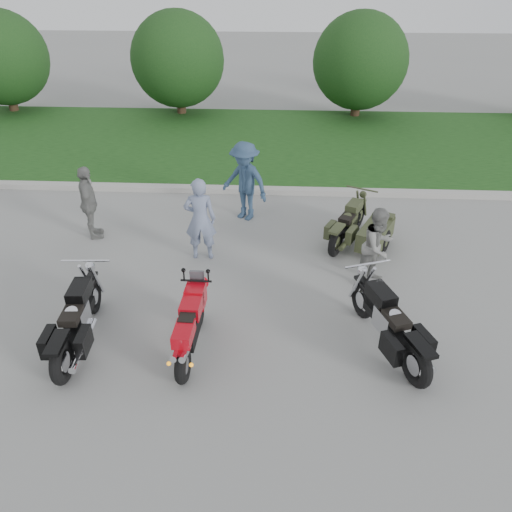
{
  "coord_description": "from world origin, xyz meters",
  "views": [
    {
      "loc": [
        1.11,
        -6.72,
        5.64
      ],
      "look_at": [
        0.68,
        1.29,
        0.8
      ],
      "focal_mm": 35.0,
      "sensor_mm": 36.0,
      "label": 1
    }
  ],
  "objects_px": {
    "person_denim": "(245,181)",
    "person_back": "(89,203)",
    "sportbike_red": "(190,326)",
    "cruiser_left": "(76,324)",
    "cruiser_sidecar": "(363,231)",
    "person_grey": "(378,247)",
    "cruiser_right": "(391,327)",
    "person_stripe": "(200,219)"
  },
  "relations": [
    {
      "from": "sportbike_red",
      "to": "cruiser_sidecar",
      "type": "height_order",
      "value": "sportbike_red"
    },
    {
      "from": "cruiser_left",
      "to": "person_back",
      "type": "relative_size",
      "value": 1.42
    },
    {
      "from": "sportbike_red",
      "to": "cruiser_sidecar",
      "type": "bearing_deg",
      "value": 50.14
    },
    {
      "from": "cruiser_left",
      "to": "person_grey",
      "type": "relative_size",
      "value": 1.51
    },
    {
      "from": "sportbike_red",
      "to": "person_denim",
      "type": "height_order",
      "value": "person_denim"
    },
    {
      "from": "cruiser_right",
      "to": "person_back",
      "type": "relative_size",
      "value": 1.38
    },
    {
      "from": "person_denim",
      "to": "person_back",
      "type": "xyz_separation_m",
      "value": [
        -3.44,
        -1.16,
        -0.12
      ]
    },
    {
      "from": "cruiser_sidecar",
      "to": "person_grey",
      "type": "xyz_separation_m",
      "value": [
        0.05,
        -1.42,
        0.41
      ]
    },
    {
      "from": "sportbike_red",
      "to": "person_back",
      "type": "relative_size",
      "value": 1.13
    },
    {
      "from": "person_grey",
      "to": "person_back",
      "type": "distance_m",
      "value": 6.42
    },
    {
      "from": "cruiser_left",
      "to": "person_stripe",
      "type": "relative_size",
      "value": 1.33
    },
    {
      "from": "sportbike_red",
      "to": "person_denim",
      "type": "bearing_deg",
      "value": 85.59
    },
    {
      "from": "cruiser_right",
      "to": "person_denim",
      "type": "relative_size",
      "value": 1.21
    },
    {
      "from": "cruiser_sidecar",
      "to": "person_grey",
      "type": "bearing_deg",
      "value": -62.17
    },
    {
      "from": "sportbike_red",
      "to": "person_back",
      "type": "distance_m",
      "value": 4.81
    },
    {
      "from": "cruiser_left",
      "to": "person_denim",
      "type": "distance_m",
      "value": 5.52
    },
    {
      "from": "cruiser_sidecar",
      "to": "person_back",
      "type": "bearing_deg",
      "value": -155.21
    },
    {
      "from": "cruiser_right",
      "to": "sportbike_red",
      "type": "bearing_deg",
      "value": 163.94
    },
    {
      "from": "cruiser_left",
      "to": "cruiser_right",
      "type": "xyz_separation_m",
      "value": [
        5.14,
        0.18,
        0.01
      ]
    },
    {
      "from": "sportbike_red",
      "to": "person_back",
      "type": "height_order",
      "value": "person_back"
    },
    {
      "from": "person_back",
      "to": "person_denim",
      "type": "bearing_deg",
      "value": -89.16
    },
    {
      "from": "cruiser_sidecar",
      "to": "person_back",
      "type": "xyz_separation_m",
      "value": [
        -6.18,
        0.12,
        0.46
      ]
    },
    {
      "from": "person_stripe",
      "to": "person_back",
      "type": "xyz_separation_m",
      "value": [
        -2.65,
        0.77,
        -0.06
      ]
    },
    {
      "from": "cruiser_sidecar",
      "to": "cruiser_left",
      "type": "bearing_deg",
      "value": -118.78
    },
    {
      "from": "person_denim",
      "to": "sportbike_red",
      "type": "bearing_deg",
      "value": -64.72
    },
    {
      "from": "cruiser_right",
      "to": "person_stripe",
      "type": "distance_m",
      "value": 4.53
    },
    {
      "from": "person_grey",
      "to": "person_denim",
      "type": "bearing_deg",
      "value": 92.57
    },
    {
      "from": "person_denim",
      "to": "person_back",
      "type": "bearing_deg",
      "value": -130.0
    },
    {
      "from": "person_denim",
      "to": "person_back",
      "type": "height_order",
      "value": "person_denim"
    },
    {
      "from": "person_grey",
      "to": "person_back",
      "type": "height_order",
      "value": "person_back"
    },
    {
      "from": "person_stripe",
      "to": "person_denim",
      "type": "distance_m",
      "value": 2.09
    },
    {
      "from": "person_back",
      "to": "cruiser_sidecar",
      "type": "bearing_deg",
      "value": -108.92
    },
    {
      "from": "sportbike_red",
      "to": "person_grey",
      "type": "distance_m",
      "value": 4.02
    },
    {
      "from": "sportbike_red",
      "to": "person_grey",
      "type": "relative_size",
      "value": 1.21
    },
    {
      "from": "sportbike_red",
      "to": "cruiser_left",
      "type": "height_order",
      "value": "cruiser_left"
    },
    {
      "from": "cruiser_right",
      "to": "person_grey",
      "type": "height_order",
      "value": "person_grey"
    },
    {
      "from": "cruiser_left",
      "to": "person_denim",
      "type": "relative_size",
      "value": 1.25
    },
    {
      "from": "cruiser_left",
      "to": "person_back",
      "type": "xyz_separation_m",
      "value": [
        -1.03,
        3.77,
        0.38
      ]
    },
    {
      "from": "sportbike_red",
      "to": "person_stripe",
      "type": "bearing_deg",
      "value": 96.7
    },
    {
      "from": "cruiser_sidecar",
      "to": "person_stripe",
      "type": "xyz_separation_m",
      "value": [
        -3.53,
        -0.65,
        0.52
      ]
    },
    {
      "from": "sportbike_red",
      "to": "person_grey",
      "type": "height_order",
      "value": "person_grey"
    },
    {
      "from": "sportbike_red",
      "to": "cruiser_left",
      "type": "bearing_deg",
      "value": -179.42
    }
  ]
}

